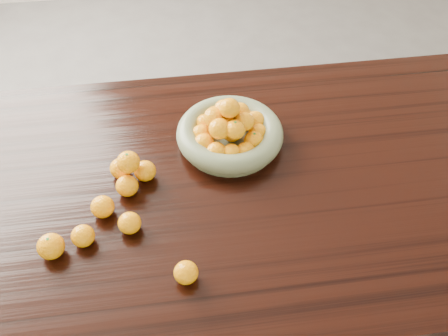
{
  "coord_description": "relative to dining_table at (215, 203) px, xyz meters",
  "views": [
    {
      "loc": [
        -0.1,
        -0.9,
        1.81
      ],
      "look_at": [
        0.02,
        -0.02,
        0.83
      ],
      "focal_mm": 40.0,
      "sensor_mm": 36.0,
      "label": 1
    }
  ],
  "objects": [
    {
      "name": "orange_pyramid",
      "position": [
        -0.23,
        0.04,
        0.13
      ],
      "size": [
        0.13,
        0.13,
        0.11
      ],
      "rotation": [
        0.0,
        0.0,
        -0.28
      ],
      "color": "#FFA407",
      "rests_on": "dining_table"
    },
    {
      "name": "fruit_bowl",
      "position": [
        0.06,
        0.15,
        0.13
      ],
      "size": [
        0.32,
        0.32,
        0.16
      ],
      "rotation": [
        0.0,
        0.0,
        0.26
      ],
      "color": "#6D7656",
      "rests_on": "dining_table"
    },
    {
      "name": "loose_orange_1",
      "position": [
        -0.23,
        -0.13,
        0.12
      ],
      "size": [
        0.06,
        0.06,
        0.06
      ],
      "primitive_type": "ellipsoid",
      "color": "#FFA407",
      "rests_on": "dining_table"
    },
    {
      "name": "ground",
      "position": [
        0.0,
        0.0,
        -0.66
      ],
      "size": [
        5.0,
        5.0,
        0.0
      ],
      "primitive_type": "plane",
      "color": "#565251",
      "rests_on": "ground"
    },
    {
      "name": "dining_table",
      "position": [
        0.0,
        0.0,
        0.0
      ],
      "size": [
        2.0,
        1.0,
        0.75
      ],
      "color": "black",
      "rests_on": "ground"
    },
    {
      "name": "loose_orange_2",
      "position": [
        -0.1,
        -0.29,
        0.12
      ],
      "size": [
        0.06,
        0.06,
        0.05
      ],
      "primitive_type": "ellipsoid",
      "color": "#FFA407",
      "rests_on": "dining_table"
    },
    {
      "name": "loose_orange_3",
      "position": [
        -0.3,
        -0.07,
        0.12
      ],
      "size": [
        0.06,
        0.06,
        0.06
      ],
      "primitive_type": "ellipsoid",
      "color": "#FFA407",
      "rests_on": "dining_table"
    },
    {
      "name": "loose_orange_0",
      "position": [
        -0.42,
        -0.18,
        0.12
      ],
      "size": [
        0.07,
        0.07,
        0.06
      ],
      "primitive_type": "ellipsoid",
      "color": "#FFA407",
      "rests_on": "dining_table"
    },
    {
      "name": "loose_orange_4",
      "position": [
        -0.35,
        -0.15,
        0.12
      ],
      "size": [
        0.06,
        0.06,
        0.05
      ],
      "primitive_type": "ellipsoid",
      "color": "#FFA407",
      "rests_on": "dining_table"
    }
  ]
}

